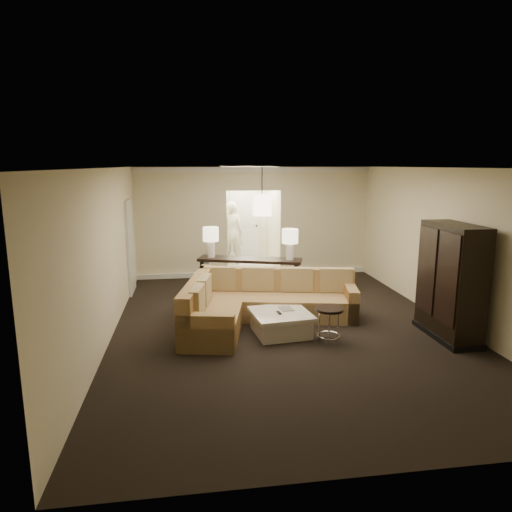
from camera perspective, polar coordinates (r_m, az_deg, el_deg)
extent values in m
plane|color=black|center=(8.25, 3.72, -8.89)|extent=(8.00, 8.00, 0.00)
cube|color=beige|center=(11.77, -0.26, 4.27)|extent=(6.00, 0.04, 2.80)
cube|color=beige|center=(4.19, 15.59, -9.36)|extent=(6.00, 0.04, 2.80)
cube|color=beige|center=(7.82, -18.17, 0.09)|extent=(0.04, 8.00, 2.80)
cube|color=beige|center=(9.00, 22.87, 1.17)|extent=(0.04, 8.00, 2.80)
cube|color=silver|center=(7.74, 3.99, 10.94)|extent=(6.00, 8.00, 0.02)
cube|color=silver|center=(11.64, -0.23, 10.76)|extent=(6.00, 0.10, 0.12)
cube|color=silver|center=(11.97, -0.22, -2.14)|extent=(6.00, 0.10, 0.12)
cube|color=silver|center=(10.61, -15.41, 1.16)|extent=(0.05, 0.90, 2.10)
cube|color=white|center=(12.99, -0.88, -1.33)|extent=(1.40, 2.00, 0.01)
cube|color=#EFEBC4|center=(12.69, -4.04, 4.76)|extent=(0.04, 2.00, 2.80)
cube|color=#EFEBC4|center=(12.87, 2.21, 4.87)|extent=(0.04, 2.00, 2.80)
cube|color=#EFEBC4|center=(13.74, -1.44, 5.29)|extent=(1.40, 0.04, 2.80)
cube|color=silver|center=(13.76, -1.42, 3.83)|extent=(0.90, 0.05, 2.10)
cube|color=brown|center=(8.73, 2.49, -6.27)|extent=(3.13, 1.49, 0.42)
cube|color=brown|center=(7.72, -5.56, -8.70)|extent=(1.17, 1.56, 0.42)
cube|color=brown|center=(8.93, 2.54, -2.93)|extent=(2.99, 0.84, 0.46)
cube|color=brown|center=(8.11, -7.39, -4.48)|extent=(0.72, 2.40, 0.46)
cube|color=brown|center=(8.80, 11.71, -5.68)|extent=(0.38, 0.92, 0.62)
cube|color=brown|center=(7.13, -6.32, -9.59)|extent=(0.92, 0.38, 0.62)
cube|color=#9B7F52|center=(8.95, -4.54, -2.78)|extent=(0.64, 0.28, 0.46)
cube|color=#9B7F52|center=(8.88, 0.28, -2.86)|extent=(0.64, 0.28, 0.46)
cube|color=#9B7F52|center=(8.88, 5.13, -2.91)|extent=(0.64, 0.28, 0.46)
cube|color=#9B7F52|center=(8.93, 9.96, -2.95)|extent=(0.64, 0.28, 0.46)
cube|color=#9B7F52|center=(8.18, -6.44, -4.18)|extent=(0.28, 0.62, 0.46)
cube|color=#9B7F52|center=(7.52, -7.33, -5.60)|extent=(0.28, 0.62, 0.46)
cube|color=beige|center=(7.91, 3.11, -8.54)|extent=(0.96, 0.96, 0.33)
cube|color=beige|center=(7.84, 3.12, -7.22)|extent=(1.07, 1.07, 0.06)
cube|color=black|center=(7.77, 2.90, -7.09)|extent=(0.07, 0.16, 0.02)
cube|color=#BBB0A3|center=(8.01, 3.79, -6.59)|extent=(0.24, 0.31, 0.01)
cube|color=black|center=(9.86, -0.77, -0.47)|extent=(2.28, 1.16, 0.06)
cube|color=black|center=(10.18, -6.40, -2.62)|extent=(0.22, 0.46, 0.81)
cube|color=black|center=(9.83, 5.08, -3.09)|extent=(0.22, 0.46, 0.81)
cube|color=black|center=(10.03, -0.76, -4.44)|extent=(2.17, 1.08, 0.04)
cube|color=black|center=(8.18, 23.22, -2.96)|extent=(0.53, 1.28, 1.92)
cube|color=black|center=(7.75, 22.79, -2.66)|extent=(0.03, 0.57, 1.46)
cube|color=black|center=(8.28, 20.54, -1.62)|extent=(0.03, 0.57, 1.46)
cube|color=black|center=(8.44, 22.74, -8.98)|extent=(0.57, 1.33, 0.09)
cylinder|color=black|center=(7.53, 9.16, -6.57)|extent=(0.46, 0.46, 0.04)
torus|color=silver|center=(7.67, 9.05, -9.77)|extent=(0.38, 0.38, 0.03)
cylinder|color=silver|center=(7.71, 10.23, -8.39)|extent=(0.03, 0.03, 0.54)
cylinder|color=silver|center=(7.70, 7.92, -8.34)|extent=(0.03, 0.03, 0.54)
cylinder|color=silver|center=(7.45, 9.11, -9.06)|extent=(0.03, 0.03, 0.54)
cylinder|color=white|center=(10.01, -5.64, 0.87)|extent=(0.16, 0.16, 0.36)
cylinder|color=#FEEDBE|center=(9.95, -5.68, 2.73)|extent=(0.35, 0.35, 0.30)
cylinder|color=white|center=(9.71, 4.25, 0.57)|extent=(0.16, 0.16, 0.36)
cylinder|color=#FEEDBE|center=(9.65, 4.27, 2.49)|extent=(0.35, 0.35, 0.30)
cylinder|color=black|center=(10.40, 0.76, 9.42)|extent=(0.02, 0.02, 0.60)
cube|color=#FFEAC6|center=(10.44, 0.75, 6.40)|extent=(0.38, 0.38, 0.48)
imported|color=beige|center=(13.18, -3.08, 3.31)|extent=(0.78, 0.57, 2.02)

